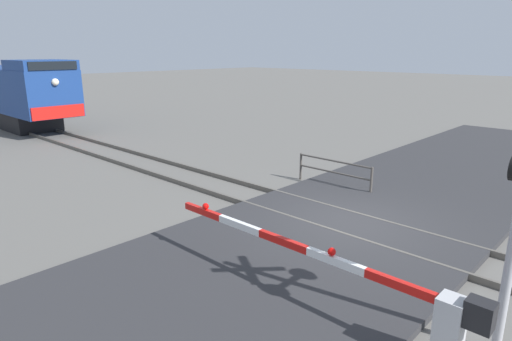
# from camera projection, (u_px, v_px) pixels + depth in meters

# --- Properties ---
(ground_plane) EXTENTS (160.00, 160.00, 0.00)m
(ground_plane) POSITION_uv_depth(u_px,v_px,m) (350.00, 227.00, 11.29)
(ground_plane) COLOR #605E59
(rail_track_left) EXTENTS (0.08, 80.00, 0.15)m
(rail_track_left) POSITION_uv_depth(u_px,v_px,m) (335.00, 233.00, 10.76)
(rail_track_left) COLOR #59544C
(rail_track_left) RESTS_ON ground_plane
(rail_track_right) EXTENTS (0.08, 80.00, 0.15)m
(rail_track_right) POSITION_uv_depth(u_px,v_px,m) (364.00, 217.00, 11.77)
(rail_track_right) COLOR #59544C
(rail_track_right) RESTS_ON ground_plane
(road_surface) EXTENTS (36.00, 6.32, 0.15)m
(road_surface) POSITION_uv_depth(u_px,v_px,m) (350.00, 225.00, 11.27)
(road_surface) COLOR #2D2D30
(road_surface) RESTS_ON ground_plane
(locomotive) EXTENTS (2.82, 17.59, 3.96)m
(locomotive) POSITION_uv_depth(u_px,v_px,m) (0.00, 89.00, 27.59)
(locomotive) COLOR black
(locomotive) RESTS_ON ground_plane
(crossing_gate) EXTENTS (0.36, 6.33, 1.28)m
(crossing_gate) POSITION_uv_depth(u_px,v_px,m) (391.00, 298.00, 6.59)
(crossing_gate) COLOR silver
(crossing_gate) RESTS_ON ground_plane
(guard_railing) EXTENTS (0.08, 2.83, 0.95)m
(guard_railing) POSITION_uv_depth(u_px,v_px,m) (334.00, 169.00, 14.42)
(guard_railing) COLOR #4C4742
(guard_railing) RESTS_ON ground_plane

